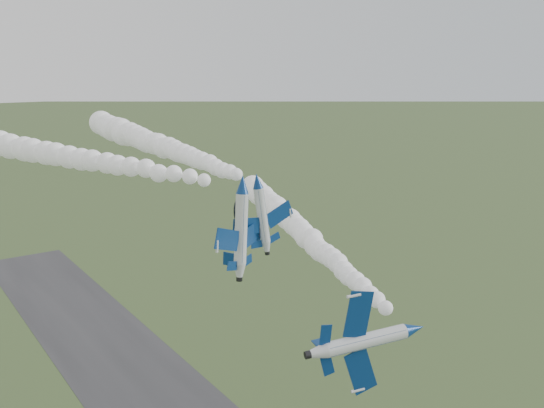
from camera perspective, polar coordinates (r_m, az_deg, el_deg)
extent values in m
cylinder|color=silver|center=(69.83, 13.22, -11.37)|extent=(4.19, 9.47, 1.79)
cone|color=navy|center=(65.46, 16.03, -13.28)|extent=(2.37, 2.83, 1.79)
cone|color=silver|center=(74.23, 10.87, -9.73)|extent=(2.26, 2.40, 1.79)
cylinder|color=black|center=(75.12, 10.44, -9.43)|extent=(1.05, 0.88, 0.91)
ellipsoid|color=black|center=(68.33, 14.77, -11.99)|extent=(2.00, 3.40, 1.19)
cube|color=navy|center=(69.02, 12.67, -8.66)|extent=(1.24, 2.72, 5.10)
cube|color=navy|center=(71.97, 12.76, -13.51)|extent=(1.24, 2.72, 5.10)
cube|color=navy|center=(72.71, 11.23, -8.74)|extent=(0.60, 1.25, 2.22)
cube|color=navy|center=(74.22, 11.29, -11.25)|extent=(0.60, 1.25, 2.22)
cube|color=navy|center=(73.89, 12.35, -9.82)|extent=(2.83, 2.36, 0.32)
cylinder|color=silver|center=(77.45, -2.79, 1.85)|extent=(5.45, 9.07, 1.77)
cone|color=navy|center=(74.48, 0.93, 1.41)|extent=(2.61, 2.92, 1.77)
cone|color=silver|center=(80.61, -6.10, 2.24)|extent=(2.43, 2.53, 1.77)
cylinder|color=black|center=(81.25, -6.72, 2.31)|extent=(1.09, 0.97, 0.90)
ellipsoid|color=black|center=(76.12, -1.29, 2.13)|extent=(2.39, 3.35, 1.18)
cube|color=navy|center=(75.27, -4.72, 1.57)|extent=(5.66, 4.49, 0.56)
cube|color=navy|center=(80.68, -2.03, 2.01)|extent=(5.66, 4.49, 0.56)
cube|color=navy|center=(78.63, -6.29, 2.07)|extent=(2.49, 2.01, 0.29)
cube|color=navy|center=(81.44, -4.81, 2.28)|extent=(2.49, 2.01, 0.29)
cube|color=navy|center=(79.71, -5.36, 3.17)|extent=(1.03, 1.72, 2.41)
cylinder|color=silver|center=(79.77, -1.40, 2.19)|extent=(1.63, 7.61, 1.55)
cone|color=navy|center=(75.91, 0.61, 1.63)|extent=(1.57, 2.01, 1.55)
cone|color=silver|center=(83.58, -3.16, 2.69)|extent=(1.57, 1.64, 1.55)
cylinder|color=black|center=(84.34, -3.49, 2.78)|extent=(0.79, 0.55, 0.78)
ellipsoid|color=black|center=(78.04, -0.65, 2.33)|extent=(1.06, 2.62, 1.03)
cube|color=navy|center=(79.06, -3.29, 1.67)|extent=(4.15, 2.22, 0.76)
cube|color=navy|center=(81.80, -0.11, 2.68)|extent=(4.15, 2.22, 0.76)
cube|color=navy|center=(82.20, -3.70, 2.34)|extent=(1.81, 1.01, 0.37)
cube|color=navy|center=(83.62, -2.04, 2.86)|extent=(1.81, 1.01, 0.37)
cube|color=navy|center=(82.42, -2.90, 3.36)|extent=(0.43, 1.45, 1.98)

